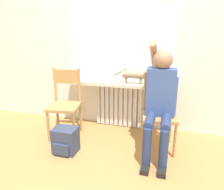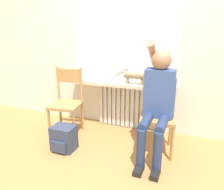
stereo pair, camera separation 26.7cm
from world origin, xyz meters
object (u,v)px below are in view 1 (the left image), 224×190
Objects in this scene: chair_right at (159,112)px; person at (160,98)px; chair_left at (65,103)px; cat at (136,75)px; backpack at (66,141)px.

person is (0.01, -0.12, 0.23)m from chair_right.
chair_left is at bearing 174.81° from person.
cat reaches higher than backpack.
backpack is (-1.10, -0.43, -0.34)m from chair_right.
person reaches higher than backpack.
chair_right is 0.64m from cat.
chair_left and chair_right have the same top height.
chair_right is 1.23m from backpack.
chair_left is 1.08m from cat.
backpack is at bearing -73.54° from chair_left.
person is at bearing 15.88° from backpack.
person reaches higher than cat.
chair_right is 0.70× the size of person.
backpack is (-1.11, -0.31, -0.56)m from person.
backpack is at bearing -132.37° from cat.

